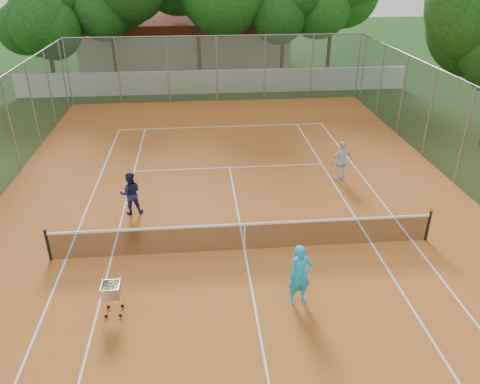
{
  "coord_description": "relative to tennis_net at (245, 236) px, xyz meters",
  "views": [
    {
      "loc": [
        -1.29,
        -12.26,
        8.32
      ],
      "look_at": [
        0.0,
        1.5,
        1.3
      ],
      "focal_mm": 35.0,
      "sensor_mm": 36.0,
      "label": 1
    }
  ],
  "objects": [
    {
      "name": "ground",
      "position": [
        0.0,
        0.0,
        -0.51
      ],
      "size": [
        120.0,
        120.0,
        0.0
      ],
      "primitive_type": "plane",
      "color": "#14350E",
      "rests_on": "ground"
    },
    {
      "name": "court_pad",
      "position": [
        0.0,
        0.0,
        -0.5
      ],
      "size": [
        18.0,
        34.0,
        0.02
      ],
      "primitive_type": "cube",
      "color": "#B45F23",
      "rests_on": "ground"
    },
    {
      "name": "court_lines",
      "position": [
        0.0,
        0.0,
        -0.49
      ],
      "size": [
        10.98,
        23.78,
        0.01
      ],
      "primitive_type": "cube",
      "color": "white",
      "rests_on": "court_pad"
    },
    {
      "name": "tennis_net",
      "position": [
        0.0,
        0.0,
        0.0
      ],
      "size": [
        11.88,
        0.1,
        0.98
      ],
      "primitive_type": "cube",
      "color": "black",
      "rests_on": "court_pad"
    },
    {
      "name": "perimeter_fence",
      "position": [
        0.0,
        0.0,
        1.49
      ],
      "size": [
        18.0,
        34.0,
        4.0
      ],
      "primitive_type": "cube",
      "color": "slate",
      "rests_on": "ground"
    },
    {
      "name": "boundary_wall",
      "position": [
        0.0,
        19.0,
        0.24
      ],
      "size": [
        26.0,
        0.3,
        1.5
      ],
      "primitive_type": "cube",
      "color": "white",
      "rests_on": "ground"
    },
    {
      "name": "clubhouse",
      "position": [
        -2.0,
        29.0,
        1.69
      ],
      "size": [
        16.4,
        9.0,
        4.4
      ],
      "primitive_type": "cube",
      "color": "beige",
      "rests_on": "ground"
    },
    {
      "name": "tropical_trees",
      "position": [
        0.0,
        22.0,
        4.49
      ],
      "size": [
        29.0,
        19.0,
        10.0
      ],
      "primitive_type": "cube",
      "color": "#0E380E",
      "rests_on": "ground"
    },
    {
      "name": "player_near",
      "position": [
        1.18,
        -2.6,
        0.38
      ],
      "size": [
        0.7,
        0.53,
        1.73
      ],
      "primitive_type": "imported",
      "rotation": [
        0.0,
        0.0,
        0.2
      ],
      "color": "#1BB3EA",
      "rests_on": "court_pad"
    },
    {
      "name": "player_far_left",
      "position": [
        -3.77,
        2.72,
        0.3
      ],
      "size": [
        0.85,
        0.71,
        1.58
      ],
      "primitive_type": "imported",
      "rotation": [
        0.0,
        0.0,
        3.29
      ],
      "color": "#1A1E4F",
      "rests_on": "court_pad"
    },
    {
      "name": "player_far_right",
      "position": [
        4.43,
        4.71,
        0.36
      ],
      "size": [
        1.08,
        0.71,
        1.7
      ],
      "primitive_type": "imported",
      "rotation": [
        0.0,
        0.0,
        3.47
      ],
      "color": "silver",
      "rests_on": "court_pad"
    },
    {
      "name": "ball_hopper",
      "position": [
        -3.66,
        -2.59,
        0.01
      ],
      "size": [
        0.49,
        0.49,
        0.99
      ],
      "primitive_type": "cube",
      "rotation": [
        0.0,
        0.0,
        0.04
      ],
      "color": "silver",
      "rests_on": "court_pad"
    }
  ]
}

